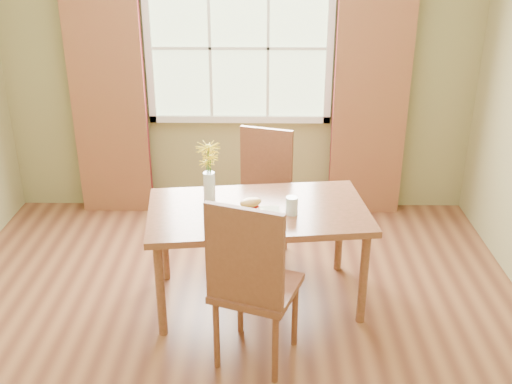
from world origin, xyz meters
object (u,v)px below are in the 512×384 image
object	(u,v)px
chair_far	(262,188)
dining_table	(258,218)
water_glass	(292,206)
croissant_sandwich	(251,207)
flower_vase	(209,165)
chair_near	(251,280)

from	to	relation	value
chair_far	dining_table	bearing A→B (deg)	-74.70
dining_table	water_glass	world-z (taller)	water_glass
croissant_sandwich	flower_vase	distance (m)	0.43
croissant_sandwich	water_glass	bearing A→B (deg)	-22.61
chair_near	croissant_sandwich	distance (m)	0.61
dining_table	croissant_sandwich	size ratio (longest dim) A/B	8.40
flower_vase	croissant_sandwich	bearing A→B (deg)	-42.33
flower_vase	dining_table	bearing A→B (deg)	-22.19
water_glass	dining_table	bearing A→B (deg)	160.90
chair_near	flower_vase	distance (m)	0.98
dining_table	chair_far	bearing A→B (deg)	81.00
chair_near	chair_far	distance (m)	1.42
croissant_sandwich	chair_far	bearing A→B (deg)	52.05
dining_table	croissant_sandwich	xyz separation A→B (m)	(-0.05, -0.13, 0.15)
chair_near	water_glass	distance (m)	0.70
chair_far	croissant_sandwich	distance (m)	0.87
chair_far	flower_vase	world-z (taller)	flower_vase
dining_table	croissant_sandwich	distance (m)	0.20
water_glass	chair_near	bearing A→B (deg)	-112.09
chair_near	chair_far	xyz separation A→B (m)	(0.06, 1.41, -0.04)
chair_near	flower_vase	world-z (taller)	flower_vase
dining_table	chair_near	world-z (taller)	chair_near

